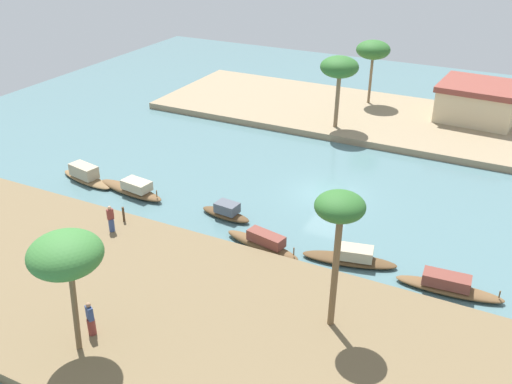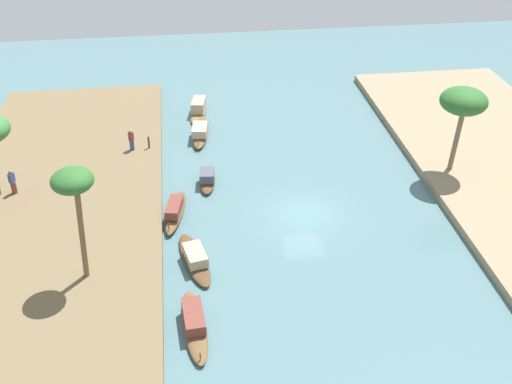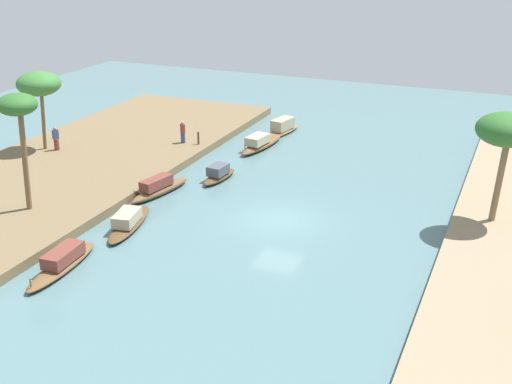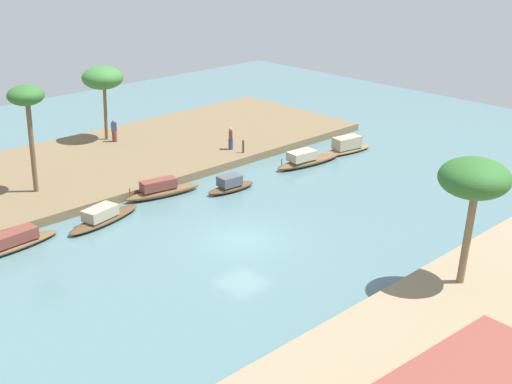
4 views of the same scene
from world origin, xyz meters
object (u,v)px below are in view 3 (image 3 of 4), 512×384
object	(u,v)px
sampan_foreground	(260,143)
sampan_open_hull	(282,128)
sampan_upstream_small	(219,174)
person_by_mooring	(56,140)
sampan_near_left_bank	(62,262)
palm_tree_left_far	(18,109)
mooring_post	(198,138)
sampan_with_tall_canopy	(128,222)
palm_tree_left_near	(39,84)
person_on_near_bank	(183,133)
palm_tree_right_short	(506,131)
sampan_midstream	(159,188)

from	to	relation	value
sampan_foreground	sampan_open_hull	bearing A→B (deg)	-174.21
sampan_upstream_small	person_by_mooring	bearing A→B (deg)	-83.00
sampan_near_left_bank	sampan_foreground	bearing A→B (deg)	171.74
sampan_open_hull	palm_tree_left_far	xyz separation A→B (m)	(20.55, -6.94, 5.72)
sampan_upstream_small	mooring_post	xyz separation A→B (m)	(-4.68, -3.91, 0.61)
sampan_with_tall_canopy	sampan_near_left_bank	world-z (taller)	sampan_near_left_bank
sampan_with_tall_canopy	mooring_post	bearing A→B (deg)	179.23
mooring_post	sampan_with_tall_canopy	bearing A→B (deg)	11.43
sampan_upstream_small	palm_tree_left_far	xyz separation A→B (m)	(9.38, -6.91, 5.79)
sampan_foreground	sampan_near_left_bank	distance (m)	20.66
palm_tree_left_near	palm_tree_left_far	world-z (taller)	palm_tree_left_far
sampan_foreground	sampan_open_hull	world-z (taller)	sampan_open_hull
sampan_with_tall_canopy	person_by_mooring	world-z (taller)	person_by_mooring
mooring_post	person_on_near_bank	bearing A→B (deg)	-85.44
sampan_near_left_bank	palm_tree_right_short	bearing A→B (deg)	120.34
sampan_midstream	person_by_mooring	world-z (taller)	person_by_mooring
sampan_with_tall_canopy	palm_tree_left_near	xyz separation A→B (m)	(-7.96, -11.99, 4.79)
sampan_upstream_small	palm_tree_right_short	xyz separation A→B (m)	(0.98, 16.71, 5.06)
sampan_upstream_small	sampan_with_tall_canopy	distance (m)	8.50
palm_tree_left_near	person_on_near_bank	bearing A→B (deg)	121.75
sampan_near_left_bank	palm_tree_left_far	distance (m)	8.94
sampan_foreground	palm_tree_left_near	world-z (taller)	palm_tree_left_near
sampan_near_left_bank	person_by_mooring	xyz separation A→B (m)	(-13.19, -10.89, 0.89)
person_on_near_bank	mooring_post	world-z (taller)	person_on_near_bank
sampan_near_left_bank	mooring_post	size ratio (longest dim) A/B	5.79
sampan_upstream_small	palm_tree_left_far	distance (m)	13.01
sampan_upstream_small	person_on_near_bank	xyz separation A→B (m)	(-4.59, -5.11, 0.84)
sampan_upstream_small	person_on_near_bank	world-z (taller)	person_on_near_bank
sampan_near_left_bank	sampan_midstream	size ratio (longest dim) A/B	1.07
sampan_foreground	palm_tree_right_short	xyz separation A→B (m)	(8.05, 16.79, 5.05)
palm_tree_left_near	palm_tree_right_short	xyz separation A→B (m)	(0.53, 29.96, 0.31)
sampan_foreground	sampan_midstream	distance (m)	10.92
sampan_open_hull	person_on_near_bank	xyz separation A→B (m)	(6.58, -5.13, 0.78)
mooring_post	palm_tree_right_short	size ratio (longest dim) A/B	0.16
mooring_post	sampan_open_hull	bearing A→B (deg)	148.78
mooring_post	palm_tree_left_far	xyz separation A→B (m)	(14.07, -3.01, 5.18)
palm_tree_left_far	sampan_near_left_bank	bearing A→B (deg)	52.32
sampan_upstream_small	palm_tree_left_near	size ratio (longest dim) A/B	0.63
sampan_near_left_bank	person_on_near_bank	world-z (taller)	person_on_near_bank
person_by_mooring	palm_tree_left_near	distance (m)	3.96
person_by_mooring	sampan_near_left_bank	bearing A→B (deg)	67.89
mooring_post	palm_tree_left_near	world-z (taller)	palm_tree_left_near
palm_tree_left_far	palm_tree_right_short	world-z (taller)	palm_tree_left_far
sampan_midstream	palm_tree_left_far	xyz separation A→B (m)	(5.75, -4.69, 5.75)
palm_tree_left_near	palm_tree_left_far	distance (m)	11.00
sampan_open_hull	palm_tree_left_far	bearing A→B (deg)	-7.90
sampan_near_left_bank	palm_tree_left_far	bearing A→B (deg)	-131.90
sampan_upstream_small	sampan_midstream	xyz separation A→B (m)	(3.63, -2.23, 0.04)
mooring_post	palm_tree_left_near	xyz separation A→B (m)	(5.13, -9.34, 4.14)
sampan_near_left_bank	palm_tree_right_short	world-z (taller)	palm_tree_right_short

